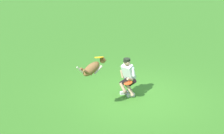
# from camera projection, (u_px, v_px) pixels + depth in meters

# --- Properties ---
(ground_plane) EXTENTS (60.00, 60.00, 0.00)m
(ground_plane) POSITION_uv_depth(u_px,v_px,m) (137.00, 97.00, 10.78)
(ground_plane) COLOR #3E8227
(person) EXTENTS (0.55, 0.71, 1.29)m
(person) POSITION_uv_depth(u_px,v_px,m) (128.00, 76.00, 10.68)
(person) COLOR silver
(person) RESTS_ON ground_plane
(dog) EXTENTS (0.96, 0.45, 0.54)m
(dog) POSITION_uv_depth(u_px,v_px,m) (93.00, 68.00, 9.35)
(dog) COLOR olive
(frisbee_flying) EXTENTS (0.37, 0.37, 0.11)m
(frisbee_flying) POSITION_uv_depth(u_px,v_px,m) (99.00, 57.00, 9.39)
(frisbee_flying) COLOR yellow
(frisbee_held) EXTENTS (0.37, 0.37, 0.09)m
(frisbee_held) POSITION_uv_depth(u_px,v_px,m) (128.00, 83.00, 10.35)
(frisbee_held) COLOR #E34B1B
(frisbee_held) RESTS_ON person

